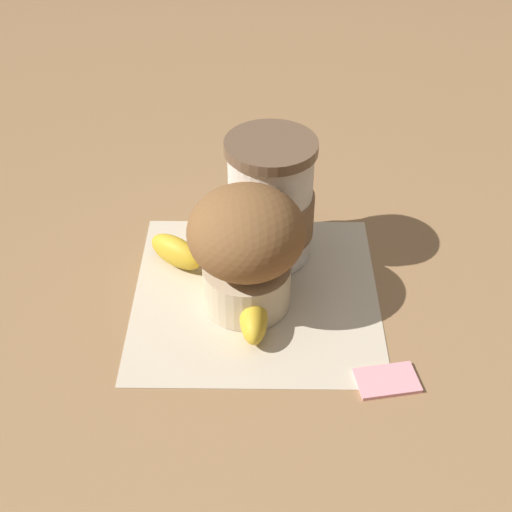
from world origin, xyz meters
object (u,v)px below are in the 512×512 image
coffee_cup (270,203)px  banana (218,280)px  muffin (246,246)px  sugar_packet (387,379)px

coffee_cup → banana: (0.05, -0.05, -0.04)m
coffee_cup → banana: size_ratio=0.79×
muffin → banana: 0.06m
muffin → coffee_cup: bearing=156.8°
banana → sugar_packet: (0.12, 0.13, -0.01)m
sugar_packet → banana: bearing=-133.4°
coffee_cup → sugar_packet: 0.20m
coffee_cup → muffin: bearing=-23.2°
coffee_cup → muffin: (0.07, -0.03, 0.01)m
banana → sugar_packet: 0.18m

